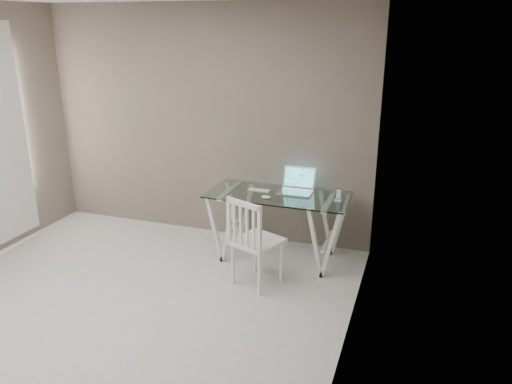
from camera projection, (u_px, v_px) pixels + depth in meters
room at (72, 129)px, 3.75m from camera, size 4.50×4.52×2.71m
desk at (278, 226)px, 5.41m from camera, size 1.50×0.70×0.75m
chair at (252, 238)px, 4.78m from camera, size 0.55×0.55×0.92m
laptop at (297, 186)px, 5.38m from camera, size 0.35×0.33×0.24m
keyboard at (259, 190)px, 5.41m from camera, size 0.25×0.11×0.01m
mouse at (266, 197)px, 5.16m from camera, size 0.10×0.06×0.03m
phone_dock at (338, 197)px, 5.09m from camera, size 0.07×0.07×0.13m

